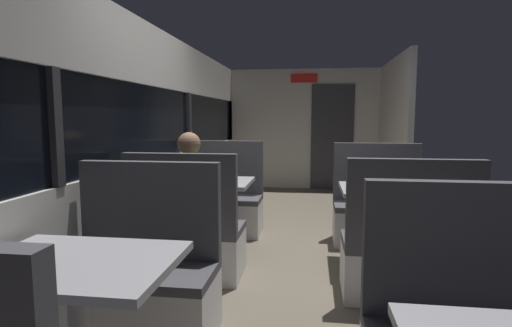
# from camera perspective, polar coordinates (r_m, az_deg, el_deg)

# --- Properties ---
(ground_plane) EXTENTS (3.30, 9.20, 0.02)m
(ground_plane) POSITION_cam_1_polar(r_m,az_deg,el_deg) (4.02, 5.09, -13.89)
(ground_plane) COLOR #665B4C
(carriage_window_panel_left) EXTENTS (0.09, 8.48, 2.30)m
(carriage_window_panel_left) POSITION_cam_1_polar(r_m,az_deg,el_deg) (4.11, -15.42, 2.34)
(carriage_window_panel_left) COLOR beige
(carriage_window_panel_left) RESTS_ON ground_plane
(carriage_end_bulkhead) EXTENTS (2.90, 0.11, 2.30)m
(carriage_end_bulkhead) POSITION_cam_1_polar(r_m,az_deg,el_deg) (7.96, 7.07, 4.67)
(carriage_end_bulkhead) COLOR beige
(carriage_end_bulkhead) RESTS_ON ground_plane
(carriage_aisle_panel_right) EXTENTS (0.08, 2.40, 2.30)m
(carriage_aisle_panel_right) POSITION_cam_1_polar(r_m,az_deg,el_deg) (6.89, 18.60, 4.19)
(carriage_aisle_panel_right) COLOR beige
(carriage_aisle_panel_right) RESTS_ON ground_plane
(dining_table_near_window) EXTENTS (0.90, 0.70, 0.74)m
(dining_table_near_window) POSITION_cam_1_polar(r_m,az_deg,el_deg) (2.12, -23.73, -14.80)
(dining_table_near_window) COLOR #9E9EA3
(dining_table_near_window) RESTS_ON ground_plane
(bench_near_window_facing_entry) EXTENTS (0.95, 0.50, 1.10)m
(bench_near_window_facing_entry) POSITION_cam_1_polar(r_m,az_deg,el_deg) (2.81, -15.67, -15.95)
(bench_near_window_facing_entry) COLOR silver
(bench_near_window_facing_entry) RESTS_ON ground_plane
(dining_table_mid_window) EXTENTS (0.90, 0.70, 0.74)m
(dining_table_mid_window) POSITION_cam_1_polar(r_m,az_deg,el_deg) (4.23, -6.87, -3.74)
(dining_table_mid_window) COLOR #9E9EA3
(dining_table_mid_window) RESTS_ON ground_plane
(bench_mid_window_facing_end) EXTENTS (0.95, 0.50, 1.10)m
(bench_mid_window_facing_end) POSITION_cam_1_polar(r_m,az_deg,el_deg) (3.65, -9.63, -10.49)
(bench_mid_window_facing_end) COLOR silver
(bench_mid_window_facing_end) RESTS_ON ground_plane
(bench_mid_window_facing_entry) EXTENTS (0.95, 0.50, 1.10)m
(bench_mid_window_facing_entry) POSITION_cam_1_polar(r_m,az_deg,el_deg) (4.96, -4.76, -5.86)
(bench_mid_window_facing_entry) COLOR silver
(bench_mid_window_facing_entry) RESTS_ON ground_plane
(dining_table_rear_aisle) EXTENTS (0.90, 0.70, 0.74)m
(dining_table_rear_aisle) POSITION_cam_1_polar(r_m,az_deg,el_deg) (3.97, 18.30, -4.73)
(dining_table_rear_aisle) COLOR #9E9EA3
(dining_table_rear_aisle) RESTS_ON ground_plane
(bench_rear_aisle_facing_end) EXTENTS (0.95, 0.50, 1.10)m
(bench_rear_aisle_facing_end) POSITION_cam_1_polar(r_m,az_deg,el_deg) (3.38, 20.28, -12.21)
(bench_rear_aisle_facing_end) COLOR silver
(bench_rear_aisle_facing_end) RESTS_ON ground_plane
(bench_rear_aisle_facing_entry) EXTENTS (0.95, 0.50, 1.10)m
(bench_rear_aisle_facing_entry) POSITION_cam_1_polar(r_m,az_deg,el_deg) (4.71, 16.62, -6.80)
(bench_rear_aisle_facing_entry) COLOR silver
(bench_rear_aisle_facing_entry) RESTS_ON ground_plane
(seated_passenger) EXTENTS (0.47, 0.55, 1.26)m
(seated_passenger) POSITION_cam_1_polar(r_m,az_deg,el_deg) (3.66, -9.35, -7.04)
(seated_passenger) COLOR #26262D
(seated_passenger) RESTS_ON ground_plane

